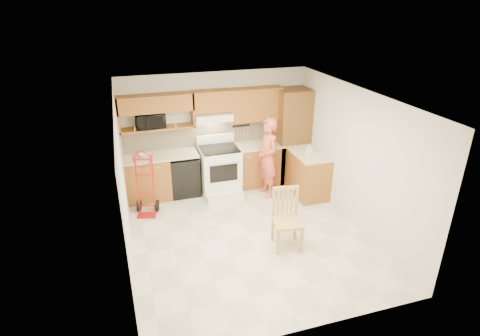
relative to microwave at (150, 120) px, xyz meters
name	(u,v)px	position (x,y,z in m)	size (l,w,h in m)	color
floor	(248,236)	(1.38, -2.08, -1.65)	(4.00, 4.50, 0.02)	beige
ceiling	(250,96)	(1.38, -2.08, 0.87)	(4.00, 4.50, 0.02)	white
wall_back	(216,130)	(1.38, 0.17, -0.39)	(4.00, 0.02, 2.50)	silver
wall_front	(311,250)	(1.38, -4.34, -0.39)	(4.00, 0.02, 2.50)	silver
wall_left	(123,188)	(-0.63, -2.08, -0.39)	(0.02, 4.50, 2.50)	silver
wall_right	(355,158)	(3.39, -2.08, -0.39)	(0.02, 4.50, 2.50)	silver
backsplash	(216,133)	(1.38, 0.15, -0.44)	(3.92, 0.03, 0.55)	beige
lower_cab_left	(148,178)	(-0.17, -0.14, -1.19)	(0.90, 0.60, 0.90)	#A46126
dishwasher	(184,175)	(0.58, -0.14, -1.22)	(0.60, 0.60, 0.85)	black
lower_cab_right	(256,165)	(2.21, -0.14, -1.19)	(1.14, 0.60, 0.90)	#A46126
countertop_left	(161,156)	(0.13, -0.13, -0.72)	(1.50, 0.63, 0.04)	beige
countertop_right	(257,145)	(2.21, -0.13, -0.72)	(1.14, 0.63, 0.04)	beige
cab_return_right	(308,174)	(3.08, -0.94, -1.19)	(0.60, 1.00, 0.90)	#A46126
countertop_return	(309,154)	(3.08, -0.94, -0.72)	(0.63, 1.00, 0.04)	beige
pantry_tall	(292,136)	(3.03, -0.14, -0.59)	(0.70, 0.60, 2.10)	brown
upper_cab_left	(155,103)	(0.13, 0.00, 0.34)	(1.50, 0.33, 0.34)	#A46126
upper_shelf_mw	(158,128)	(0.13, 0.00, -0.17)	(1.50, 0.33, 0.04)	#A46126
upper_cab_center	(212,101)	(1.26, 0.00, 0.30)	(0.76, 0.33, 0.44)	#A46126
upper_cab_right	(255,104)	(2.21, 0.00, 0.16)	(1.14, 0.33, 0.70)	#A46126
range_hood	(213,117)	(1.26, -0.06, -0.01)	(0.76, 0.46, 0.14)	white
knife_strip	(241,129)	(1.93, 0.12, -0.40)	(0.40, 0.05, 0.29)	black
microwave	(150,120)	(0.00, 0.00, 0.00)	(0.55, 0.37, 0.31)	black
range	(220,167)	(1.32, -0.35, -1.04)	(0.81, 1.07, 1.20)	white
person	(268,158)	(2.24, -0.74, -0.79)	(0.62, 0.41, 1.70)	#C4503A
hand_truck	(145,186)	(-0.27, -0.79, -1.05)	(0.47, 0.43, 1.19)	#B51717
dining_chair	(288,220)	(1.90, -2.59, -1.13)	(0.46, 0.51, 1.03)	tan
soap_bottle	(310,148)	(3.08, -0.93, -0.60)	(0.09, 0.09, 0.20)	white
bowl	(145,155)	(-0.18, -0.14, -0.67)	(0.24, 0.24, 0.06)	white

